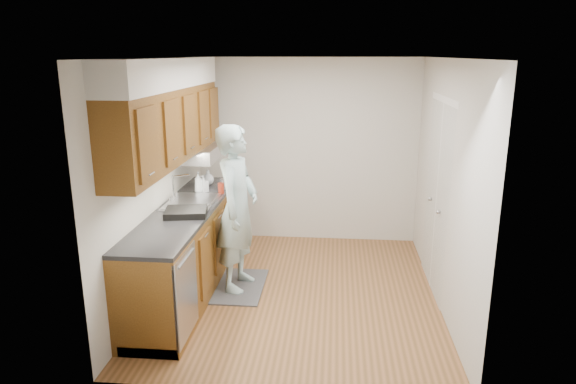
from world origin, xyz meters
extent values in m
plane|color=brown|center=(0.00, 0.00, 0.00)|extent=(3.50, 3.50, 0.00)
plane|color=white|center=(0.00, 0.00, 2.50)|extent=(3.50, 3.50, 0.00)
cube|color=beige|center=(-1.50, 0.00, 1.25)|extent=(0.02, 3.50, 2.50)
cube|color=beige|center=(1.50, 0.00, 1.25)|extent=(0.02, 3.50, 2.50)
cube|color=beige|center=(0.00, 1.75, 1.25)|extent=(3.00, 0.02, 2.50)
cube|color=brown|center=(-1.20, 0.00, 0.45)|extent=(0.60, 2.80, 0.90)
cube|color=black|center=(-1.21, 0.00, 0.92)|extent=(0.63, 2.80, 0.04)
cube|color=#B2B2B7|center=(-1.20, 0.20, 0.89)|extent=(0.48, 0.68, 0.14)
cube|color=#B2B2B7|center=(-1.20, 0.20, 0.94)|extent=(0.52, 0.72, 0.01)
cube|color=#B2B2B7|center=(-0.91, -1.10, 0.47)|extent=(0.03, 0.60, 0.80)
cube|color=brown|center=(-1.33, 0.00, 1.83)|extent=(0.33, 2.80, 0.75)
cube|color=silver|center=(-1.33, 0.00, 2.35)|extent=(0.35, 2.80, 0.30)
cube|color=#A5A5AA|center=(-1.27, 0.85, 1.37)|extent=(0.46, 0.75, 0.16)
cube|color=silver|center=(1.49, 0.30, 1.02)|extent=(0.02, 1.22, 2.05)
cube|color=#555658|center=(-0.65, 0.07, 0.01)|extent=(0.55, 0.93, 0.02)
imported|color=#A2C2C5|center=(-0.65, 0.07, 1.05)|extent=(0.60, 0.80, 2.06)
imported|color=silver|center=(-1.23, 0.62, 1.06)|extent=(0.12, 0.12, 0.25)
imported|color=silver|center=(-1.17, 0.65, 1.04)|extent=(0.13, 0.13, 0.20)
imported|color=silver|center=(-1.21, 1.01, 1.04)|extent=(0.20, 0.20, 0.19)
cylinder|color=red|center=(-0.95, 0.60, 1.00)|extent=(0.07, 0.07, 0.13)
cylinder|color=#A5A5AA|center=(-0.97, 0.78, 1.01)|extent=(0.10, 0.10, 0.13)
cube|color=black|center=(-1.12, -0.26, 0.97)|extent=(0.47, 0.42, 0.07)
camera|label=1|loc=(0.39, -5.16, 2.54)|focal=32.00mm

